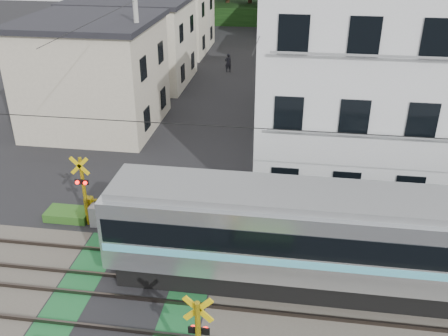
# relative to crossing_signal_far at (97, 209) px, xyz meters

# --- Properties ---
(ground) EXTENTS (120.00, 120.00, 0.00)m
(ground) POSITION_rel_crossing_signal_far_xyz_m (2.59, -3.65, -0.71)
(ground) COLOR black
(track_bed) EXTENTS (120.00, 120.00, 0.14)m
(track_bed) POSITION_rel_crossing_signal_far_xyz_m (2.59, -3.65, -0.67)
(track_bed) COLOR #47423A
(track_bed) RESTS_ON ground
(crossing_signal_far) EXTENTS (4.74, 0.65, 3.09)m
(crossing_signal_far) POSITION_rel_crossing_signal_far_xyz_m (0.00, 0.00, 0.00)
(crossing_signal_far) COLOR yellow
(crossing_signal_far) RESTS_ON ground
(apartment_block) EXTENTS (10.20, 8.36, 9.30)m
(apartment_block) POSITION_rel_crossing_signal_far_xyz_m (11.09, 5.84, 3.94)
(apartment_block) COLOR silver
(apartment_block) RESTS_ON ground
(houses_row) EXTENTS (22.07, 31.35, 6.80)m
(houses_row) POSITION_rel_crossing_signal_far_xyz_m (2.84, 22.27, 2.53)
(houses_row) COLOR beige
(houses_row) RESTS_ON ground
(catenary) EXTENTS (60.00, 5.04, 7.00)m
(catenary) POSITION_rel_crossing_signal_far_xyz_m (8.59, -3.62, 2.98)
(catenary) COLOR #2D2D33
(catenary) RESTS_ON ground
(utility_poles) EXTENTS (7.90, 42.00, 8.00)m
(utility_poles) POSITION_rel_crossing_signal_far_xyz_m (1.53, 19.35, 3.37)
(utility_poles) COLOR #A5A5A0
(utility_poles) RESTS_ON ground
(pedestrian) EXTENTS (0.64, 0.55, 1.50)m
(pedestrian) POSITION_rel_crossing_signal_far_xyz_m (2.12, 22.89, 0.04)
(pedestrian) COLOR black
(pedestrian) RESTS_ON ground
(weed_patches) EXTENTS (10.25, 8.80, 0.40)m
(weed_patches) POSITION_rel_crossing_signal_far_xyz_m (4.34, -3.74, -0.53)
(weed_patches) COLOR #2D5E1E
(weed_patches) RESTS_ON ground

